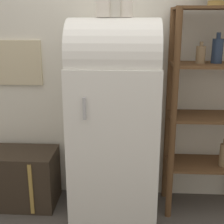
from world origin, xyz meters
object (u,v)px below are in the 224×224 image
object	(u,v)px
refrigerator	(114,118)
vase_center	(115,0)
vase_left	(104,5)
suitcase_trunk	(16,177)
vase_right	(126,5)

from	to	relation	value
refrigerator	vase_center	xyz separation A→B (m)	(0.01, 0.01, 0.88)
vase_left	vase_center	distance (m)	0.09
vase_center	suitcase_trunk	bearing A→B (deg)	177.01
refrigerator	vase_center	size ratio (longest dim) A/B	6.23
suitcase_trunk	vase_right	size ratio (longest dim) A/B	3.93
suitcase_trunk	vase_left	bearing A→B (deg)	-3.58
vase_left	vase_right	bearing A→B (deg)	2.25
refrigerator	vase_right	size ratio (longest dim) A/B	8.88
suitcase_trunk	vase_left	xyz separation A→B (m)	(0.79, -0.05, 1.43)
vase_left	suitcase_trunk	bearing A→B (deg)	176.42
suitcase_trunk	vase_right	distance (m)	1.72
vase_right	vase_left	bearing A→B (deg)	-177.75
refrigerator	suitcase_trunk	xyz separation A→B (m)	(-0.86, 0.05, -0.58)
vase_center	vase_right	world-z (taller)	vase_center
refrigerator	suitcase_trunk	distance (m)	1.04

